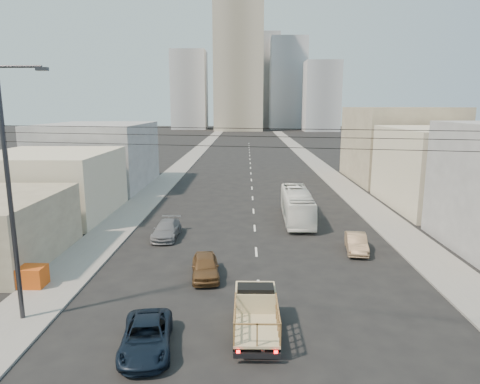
{
  "coord_description": "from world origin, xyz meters",
  "views": [
    {
      "loc": [
        -0.73,
        -14.86,
        10.14
      ],
      "look_at": [
        -1.21,
        18.11,
        3.5
      ],
      "focal_mm": 32.0,
      "sensor_mm": 36.0,
      "label": 1
    }
  ],
  "objects_px": {
    "sedan_tan": "(356,243)",
    "sedan_grey": "(167,230)",
    "crate_stack": "(29,276)",
    "navy_pickup": "(146,337)",
    "flatbed_pickup": "(256,311)",
    "city_bus": "(297,205)",
    "sedan_brown": "(205,266)",
    "streetlamp_left": "(11,189)"
  },
  "relations": [
    {
      "from": "flatbed_pickup",
      "to": "city_bus",
      "type": "xyz_separation_m",
      "value": [
        4.14,
        19.78,
        0.29
      ]
    },
    {
      "from": "sedan_brown",
      "to": "flatbed_pickup",
      "type": "bearing_deg",
      "value": -72.52
    },
    {
      "from": "flatbed_pickup",
      "to": "city_bus",
      "type": "bearing_deg",
      "value": 78.18
    },
    {
      "from": "navy_pickup",
      "to": "crate_stack",
      "type": "height_order",
      "value": "crate_stack"
    },
    {
      "from": "navy_pickup",
      "to": "city_bus",
      "type": "relative_size",
      "value": 0.45
    },
    {
      "from": "flatbed_pickup",
      "to": "crate_stack",
      "type": "distance_m",
      "value": 13.58
    },
    {
      "from": "city_bus",
      "to": "sedan_tan",
      "type": "relative_size",
      "value": 2.57
    },
    {
      "from": "streetlamp_left",
      "to": "crate_stack",
      "type": "height_order",
      "value": "streetlamp_left"
    },
    {
      "from": "sedan_brown",
      "to": "streetlamp_left",
      "type": "xyz_separation_m",
      "value": [
        -8.22,
        -5.4,
        5.76
      ]
    },
    {
      "from": "flatbed_pickup",
      "to": "navy_pickup",
      "type": "bearing_deg",
      "value": -162.4
    },
    {
      "from": "sedan_tan",
      "to": "crate_stack",
      "type": "xyz_separation_m",
      "value": [
        -20.09,
        -6.48,
        0.05
      ]
    },
    {
      "from": "flatbed_pickup",
      "to": "streetlamp_left",
      "type": "bearing_deg",
      "value": 174.67
    },
    {
      "from": "sedan_grey",
      "to": "streetlamp_left",
      "type": "bearing_deg",
      "value": -107.74
    },
    {
      "from": "navy_pickup",
      "to": "sedan_tan",
      "type": "xyz_separation_m",
      "value": [
        12.0,
        12.69,
        0.02
      ]
    },
    {
      "from": "crate_stack",
      "to": "streetlamp_left",
      "type": "bearing_deg",
      "value": -66.53
    },
    {
      "from": "navy_pickup",
      "to": "crate_stack",
      "type": "bearing_deg",
      "value": 134.77
    },
    {
      "from": "navy_pickup",
      "to": "sedan_brown",
      "type": "distance_m",
      "value": 8.1
    },
    {
      "from": "sedan_brown",
      "to": "city_bus",
      "type": "bearing_deg",
      "value": 55.45
    },
    {
      "from": "city_bus",
      "to": "sedan_tan",
      "type": "distance_m",
      "value": 9.18
    },
    {
      "from": "sedan_brown",
      "to": "sedan_grey",
      "type": "height_order",
      "value": "sedan_brown"
    },
    {
      "from": "sedan_tan",
      "to": "sedan_brown",
      "type": "bearing_deg",
      "value": -147.12
    },
    {
      "from": "sedan_brown",
      "to": "streetlamp_left",
      "type": "height_order",
      "value": "streetlamp_left"
    },
    {
      "from": "sedan_grey",
      "to": "crate_stack",
      "type": "bearing_deg",
      "value": -121.55
    },
    {
      "from": "city_bus",
      "to": "sedan_grey",
      "type": "xyz_separation_m",
      "value": [
        -10.81,
        -5.5,
        -0.73
      ]
    },
    {
      "from": "navy_pickup",
      "to": "streetlamp_left",
      "type": "relative_size",
      "value": 0.37
    },
    {
      "from": "sedan_brown",
      "to": "crate_stack",
      "type": "xyz_separation_m",
      "value": [
        -9.82,
        -1.7,
        0.01
      ]
    },
    {
      "from": "sedan_brown",
      "to": "sedan_tan",
      "type": "relative_size",
      "value": 1.03
    },
    {
      "from": "navy_pickup",
      "to": "streetlamp_left",
      "type": "xyz_separation_m",
      "value": [
        -6.48,
        2.51,
        5.82
      ]
    },
    {
      "from": "navy_pickup",
      "to": "sedan_brown",
      "type": "bearing_deg",
      "value": 69.88
    },
    {
      "from": "sedan_tan",
      "to": "crate_stack",
      "type": "height_order",
      "value": "sedan_tan"
    },
    {
      "from": "flatbed_pickup",
      "to": "navy_pickup",
      "type": "distance_m",
      "value": 4.89
    },
    {
      "from": "sedan_tan",
      "to": "sedan_grey",
      "type": "height_order",
      "value": "sedan_grey"
    },
    {
      "from": "sedan_tan",
      "to": "streetlamp_left",
      "type": "height_order",
      "value": "streetlamp_left"
    },
    {
      "from": "crate_stack",
      "to": "city_bus",
      "type": "bearing_deg",
      "value": 41.75
    },
    {
      "from": "crate_stack",
      "to": "navy_pickup",
      "type": "bearing_deg",
      "value": -37.5
    },
    {
      "from": "streetlamp_left",
      "to": "sedan_tan",
      "type": "bearing_deg",
      "value": 28.85
    },
    {
      "from": "crate_stack",
      "to": "flatbed_pickup",
      "type": "bearing_deg",
      "value": -20.42
    },
    {
      "from": "flatbed_pickup",
      "to": "streetlamp_left",
      "type": "xyz_separation_m",
      "value": [
        -11.12,
        1.04,
        5.34
      ]
    },
    {
      "from": "city_bus",
      "to": "sedan_grey",
      "type": "height_order",
      "value": "city_bus"
    },
    {
      "from": "navy_pickup",
      "to": "city_bus",
      "type": "bearing_deg",
      "value": 59.84
    },
    {
      "from": "streetlamp_left",
      "to": "sedan_grey",
      "type": "bearing_deg",
      "value": 71.45
    },
    {
      "from": "flatbed_pickup",
      "to": "sedan_brown",
      "type": "height_order",
      "value": "flatbed_pickup"
    }
  ]
}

